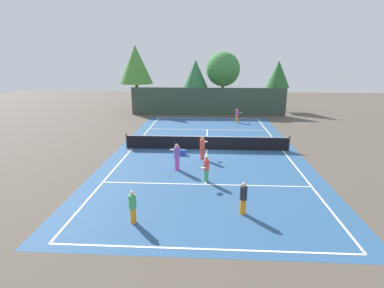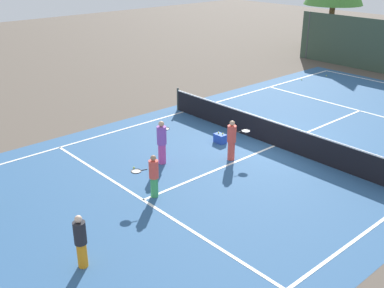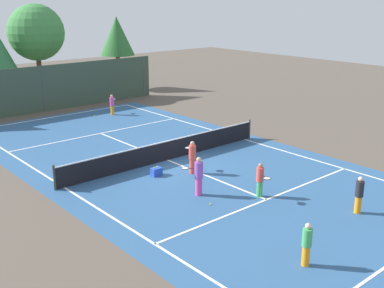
{
  "view_description": "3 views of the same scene",
  "coord_description": "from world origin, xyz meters",
  "px_view_note": "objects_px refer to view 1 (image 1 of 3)",
  "views": [
    {
      "loc": [
        0.12,
        -21.05,
        6.37
      ],
      "look_at": [
        -0.95,
        -2.17,
        1.01
      ],
      "focal_mm": 28.12,
      "sensor_mm": 36.0,
      "label": 1
    },
    {
      "loc": [
        10.34,
        -13.6,
        7.2
      ],
      "look_at": [
        -1.22,
        -3.28,
        0.62
      ],
      "focal_mm": 43.38,
      "sensor_mm": 36.0,
      "label": 2
    },
    {
      "loc": [
        -13.69,
        -17.77,
        7.68
      ],
      "look_at": [
        0.53,
        -1.25,
        1.01
      ],
      "focal_mm": 44.96,
      "sensor_mm": 36.0,
      "label": 3
    }
  ],
  "objects_px": {
    "player_0": "(237,115)",
    "tennis_ball_2": "(263,137)",
    "player_2": "(133,206)",
    "tennis_ball_4": "(170,176)",
    "player_3": "(202,148)",
    "tennis_ball_5": "(164,120)",
    "player_1": "(243,198)",
    "tennis_ball_3": "(180,142)",
    "player_5": "(177,156)",
    "tennis_ball_0": "(157,123)",
    "tennis_ball_1": "(226,121)",
    "player_4": "(206,169)",
    "ball_crate": "(182,152)"
  },
  "relations": [
    {
      "from": "player_1",
      "to": "ball_crate",
      "type": "height_order",
      "value": "player_1"
    },
    {
      "from": "player_3",
      "to": "tennis_ball_2",
      "type": "distance_m",
      "value": 7.88
    },
    {
      "from": "player_0",
      "to": "tennis_ball_5",
      "type": "bearing_deg",
      "value": 173.78
    },
    {
      "from": "tennis_ball_1",
      "to": "tennis_ball_5",
      "type": "xyz_separation_m",
      "value": [
        -6.7,
        0.34,
        0.0
      ]
    },
    {
      "from": "player_2",
      "to": "tennis_ball_5",
      "type": "height_order",
      "value": "player_2"
    },
    {
      "from": "player_1",
      "to": "player_3",
      "type": "distance_m",
      "value": 7.45
    },
    {
      "from": "player_4",
      "to": "tennis_ball_1",
      "type": "xyz_separation_m",
      "value": [
        1.9,
        16.52,
        -0.7
      ]
    },
    {
      "from": "tennis_ball_4",
      "to": "tennis_ball_5",
      "type": "xyz_separation_m",
      "value": [
        -2.75,
        16.18,
        0.0
      ]
    },
    {
      "from": "player_5",
      "to": "ball_crate",
      "type": "distance_m",
      "value": 2.98
    },
    {
      "from": "ball_crate",
      "to": "player_4",
      "type": "bearing_deg",
      "value": -69.73
    },
    {
      "from": "tennis_ball_4",
      "to": "player_3",
      "type": "bearing_deg",
      "value": 60.62
    },
    {
      "from": "player_4",
      "to": "player_3",
      "type": "bearing_deg",
      "value": 94.42
    },
    {
      "from": "player_2",
      "to": "tennis_ball_4",
      "type": "distance_m",
      "value": 5.16
    },
    {
      "from": "player_5",
      "to": "tennis_ball_0",
      "type": "relative_size",
      "value": 24.49
    },
    {
      "from": "player_0",
      "to": "tennis_ball_3",
      "type": "bearing_deg",
      "value": -122.61
    },
    {
      "from": "player_1",
      "to": "tennis_ball_3",
      "type": "height_order",
      "value": "player_1"
    },
    {
      "from": "player_0",
      "to": "tennis_ball_2",
      "type": "relative_size",
      "value": 21.2
    },
    {
      "from": "tennis_ball_5",
      "to": "ball_crate",
      "type": "bearing_deg",
      "value": -75.8
    },
    {
      "from": "player_4",
      "to": "player_0",
      "type": "bearing_deg",
      "value": 79.3
    },
    {
      "from": "player_5",
      "to": "tennis_ball_2",
      "type": "relative_size",
      "value": 24.49
    },
    {
      "from": "tennis_ball_0",
      "to": "player_0",
      "type": "bearing_deg",
      "value": 7.39
    },
    {
      "from": "player_2",
      "to": "tennis_ball_1",
      "type": "bearing_deg",
      "value": 77.12
    },
    {
      "from": "player_0",
      "to": "tennis_ball_3",
      "type": "distance_m",
      "value": 9.64
    },
    {
      "from": "tennis_ball_0",
      "to": "player_4",
      "type": "bearing_deg",
      "value": -70.72
    },
    {
      "from": "player_1",
      "to": "player_4",
      "type": "xyz_separation_m",
      "value": [
        -1.6,
        3.4,
        -0.0
      ]
    },
    {
      "from": "tennis_ball_1",
      "to": "tennis_ball_3",
      "type": "height_order",
      "value": "same"
    },
    {
      "from": "player_1",
      "to": "tennis_ball_3",
      "type": "relative_size",
      "value": 21.77
    },
    {
      "from": "player_5",
      "to": "tennis_ball_4",
      "type": "relative_size",
      "value": 24.49
    },
    {
      "from": "player_1",
      "to": "tennis_ball_2",
      "type": "height_order",
      "value": "player_1"
    },
    {
      "from": "tennis_ball_2",
      "to": "player_3",
      "type": "bearing_deg",
      "value": -129.27
    },
    {
      "from": "player_4",
      "to": "tennis_ball_5",
      "type": "height_order",
      "value": "player_4"
    },
    {
      "from": "player_0",
      "to": "player_1",
      "type": "relative_size",
      "value": 0.97
    },
    {
      "from": "ball_crate",
      "to": "tennis_ball_1",
      "type": "xyz_separation_m",
      "value": [
        3.61,
        11.88,
        -0.15
      ]
    },
    {
      "from": "player_5",
      "to": "player_2",
      "type": "bearing_deg",
      "value": -100.44
    },
    {
      "from": "player_1",
      "to": "player_5",
      "type": "distance_m",
      "value": 6.13
    },
    {
      "from": "tennis_ball_3",
      "to": "tennis_ball_5",
      "type": "distance_m",
      "value": 9.34
    },
    {
      "from": "tennis_ball_4",
      "to": "player_5",
      "type": "bearing_deg",
      "value": 74.13
    },
    {
      "from": "player_3",
      "to": "tennis_ball_4",
      "type": "height_order",
      "value": "player_3"
    },
    {
      "from": "tennis_ball_1",
      "to": "tennis_ball_4",
      "type": "height_order",
      "value": "same"
    },
    {
      "from": "player_2",
      "to": "player_5",
      "type": "height_order",
      "value": "player_5"
    },
    {
      "from": "tennis_ball_1",
      "to": "player_5",
      "type": "bearing_deg",
      "value": -103.87
    },
    {
      "from": "player_4",
      "to": "tennis_ball_3",
      "type": "distance_m",
      "value": 8.23
    },
    {
      "from": "player_4",
      "to": "ball_crate",
      "type": "distance_m",
      "value": 4.97
    },
    {
      "from": "player_0",
      "to": "player_1",
      "type": "xyz_separation_m",
      "value": [
        -1.43,
        -19.41,
        0.01
      ]
    },
    {
      "from": "tennis_ball_3",
      "to": "tennis_ball_4",
      "type": "height_order",
      "value": "same"
    },
    {
      "from": "player_5",
      "to": "tennis_ball_4",
      "type": "height_order",
      "value": "player_5"
    },
    {
      "from": "tennis_ball_4",
      "to": "tennis_ball_5",
      "type": "height_order",
      "value": "same"
    },
    {
      "from": "player_0",
      "to": "player_2",
      "type": "bearing_deg",
      "value": -106.16
    },
    {
      "from": "player_0",
      "to": "tennis_ball_5",
      "type": "relative_size",
      "value": 21.2
    },
    {
      "from": "player_5",
      "to": "tennis_ball_2",
      "type": "distance_m",
      "value": 10.42
    }
  ]
}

